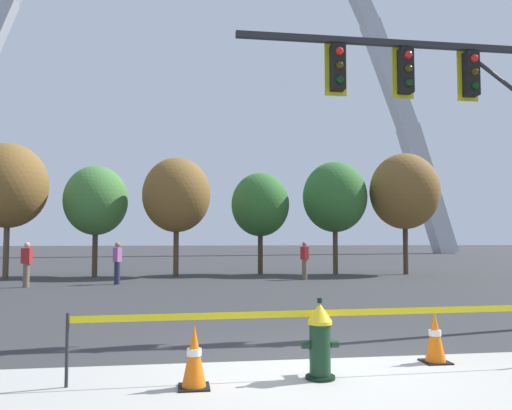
{
  "coord_description": "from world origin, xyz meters",
  "views": [
    {
      "loc": [
        -1.77,
        -6.99,
        1.72
      ],
      "look_at": [
        -0.02,
        5.0,
        2.5
      ],
      "focal_mm": 36.65,
      "sensor_mm": 36.0,
      "label": 1
    }
  ],
  "objects_px": {
    "traffic_cone_mid_sidewalk": "(194,357)",
    "pedestrian_standing_center": "(305,260)",
    "pedestrian_walking_left": "(117,263)",
    "pedestrian_walking_right": "(27,264)",
    "fire_hydrant": "(320,341)",
    "monument_arch": "(198,46)",
    "traffic_cone_by_hydrant": "(435,337)",
    "traffic_signal_gantry": "(491,106)"
  },
  "relations": [
    {
      "from": "pedestrian_walking_left",
      "to": "pedestrian_walking_right",
      "type": "bearing_deg",
      "value": -165.16
    },
    {
      "from": "traffic_cone_mid_sidewalk",
      "to": "pedestrian_walking_left",
      "type": "xyz_separation_m",
      "value": [
        -2.49,
        14.14,
        0.46
      ]
    },
    {
      "from": "traffic_cone_by_hydrant",
      "to": "pedestrian_walking_left",
      "type": "height_order",
      "value": "pedestrian_walking_left"
    },
    {
      "from": "monument_arch",
      "to": "pedestrian_walking_right",
      "type": "relative_size",
      "value": 37.37
    },
    {
      "from": "traffic_signal_gantry",
      "to": "pedestrian_walking_left",
      "type": "relative_size",
      "value": 4.92
    },
    {
      "from": "fire_hydrant",
      "to": "monument_arch",
      "type": "bearing_deg",
      "value": 89.94
    },
    {
      "from": "traffic_cone_by_hydrant",
      "to": "pedestrian_standing_center",
      "type": "bearing_deg",
      "value": 83.44
    },
    {
      "from": "pedestrian_standing_center",
      "to": "pedestrian_walking_left",
      "type": "bearing_deg",
      "value": -171.43
    },
    {
      "from": "pedestrian_walking_left",
      "to": "pedestrian_standing_center",
      "type": "distance_m",
      "value": 7.59
    },
    {
      "from": "pedestrian_standing_center",
      "to": "monument_arch",
      "type": "bearing_deg",
      "value": 95.56
    },
    {
      "from": "fire_hydrant",
      "to": "traffic_cone_mid_sidewalk",
      "type": "xyz_separation_m",
      "value": [
        -1.54,
        -0.17,
        -0.11
      ]
    },
    {
      "from": "traffic_cone_by_hydrant",
      "to": "monument_arch",
      "type": "bearing_deg",
      "value": 92.02
    },
    {
      "from": "traffic_signal_gantry",
      "to": "pedestrian_walking_left",
      "type": "bearing_deg",
      "value": 128.78
    },
    {
      "from": "fire_hydrant",
      "to": "pedestrian_walking_right",
      "type": "height_order",
      "value": "pedestrian_walking_right"
    },
    {
      "from": "fire_hydrant",
      "to": "pedestrian_walking_left",
      "type": "distance_m",
      "value": 14.55
    },
    {
      "from": "traffic_cone_mid_sidewalk",
      "to": "traffic_signal_gantry",
      "type": "relative_size",
      "value": 0.09
    },
    {
      "from": "traffic_cone_mid_sidewalk",
      "to": "pedestrian_walking_right",
      "type": "height_order",
      "value": "pedestrian_walking_right"
    },
    {
      "from": "traffic_cone_by_hydrant",
      "to": "pedestrian_walking_right",
      "type": "xyz_separation_m",
      "value": [
        -8.86,
        12.59,
        0.46
      ]
    },
    {
      "from": "traffic_cone_by_hydrant",
      "to": "pedestrian_standing_center",
      "type": "xyz_separation_m",
      "value": [
        1.67,
        14.52,
        0.46
      ]
    },
    {
      "from": "traffic_cone_by_hydrant",
      "to": "monument_arch",
      "type": "xyz_separation_m",
      "value": [
        -1.75,
        49.66,
        22.58
      ]
    },
    {
      "from": "traffic_cone_by_hydrant",
      "to": "pedestrian_standing_center",
      "type": "relative_size",
      "value": 0.46
    },
    {
      "from": "fire_hydrant",
      "to": "pedestrian_walking_right",
      "type": "bearing_deg",
      "value": 118.19
    },
    {
      "from": "traffic_cone_by_hydrant",
      "to": "monument_arch",
      "type": "relative_size",
      "value": 0.01
    },
    {
      "from": "fire_hydrant",
      "to": "pedestrian_walking_right",
      "type": "xyz_separation_m",
      "value": [
        -7.06,
        13.17,
        0.35
      ]
    },
    {
      "from": "pedestrian_standing_center",
      "to": "pedestrian_walking_right",
      "type": "relative_size",
      "value": 1.0
    },
    {
      "from": "traffic_cone_by_hydrant",
      "to": "pedestrian_walking_right",
      "type": "relative_size",
      "value": 0.46
    },
    {
      "from": "fire_hydrant",
      "to": "traffic_cone_by_hydrant",
      "type": "height_order",
      "value": "fire_hydrant"
    },
    {
      "from": "fire_hydrant",
      "to": "monument_arch",
      "type": "relative_size",
      "value": 0.02
    },
    {
      "from": "pedestrian_walking_right",
      "to": "traffic_signal_gantry",
      "type": "bearing_deg",
      "value": -40.37
    },
    {
      "from": "fire_hydrant",
      "to": "pedestrian_walking_left",
      "type": "height_order",
      "value": "pedestrian_walking_left"
    },
    {
      "from": "traffic_cone_mid_sidewalk",
      "to": "pedestrian_walking_left",
      "type": "distance_m",
      "value": 14.37
    },
    {
      "from": "pedestrian_walking_left",
      "to": "traffic_cone_mid_sidewalk",
      "type": "bearing_deg",
      "value": -80.0
    },
    {
      "from": "fire_hydrant",
      "to": "pedestrian_walking_right",
      "type": "relative_size",
      "value": 0.62
    },
    {
      "from": "traffic_cone_mid_sidewalk",
      "to": "monument_arch",
      "type": "height_order",
      "value": "monument_arch"
    },
    {
      "from": "traffic_cone_mid_sidewalk",
      "to": "monument_arch",
      "type": "xyz_separation_m",
      "value": [
        1.59,
        50.41,
        22.58
      ]
    },
    {
      "from": "pedestrian_walking_right",
      "to": "traffic_cone_by_hydrant",
      "type": "bearing_deg",
      "value": -54.85
    },
    {
      "from": "pedestrian_standing_center",
      "to": "pedestrian_walking_right",
      "type": "bearing_deg",
      "value": -169.6
    },
    {
      "from": "monument_arch",
      "to": "traffic_signal_gantry",
      "type": "bearing_deg",
      "value": -84.56
    },
    {
      "from": "monument_arch",
      "to": "fire_hydrant",
      "type": "bearing_deg",
      "value": -90.06
    },
    {
      "from": "traffic_cone_by_hydrant",
      "to": "pedestrian_walking_left",
      "type": "xyz_separation_m",
      "value": [
        -5.83,
        13.39,
        0.46
      ]
    },
    {
      "from": "traffic_signal_gantry",
      "to": "monument_arch",
      "type": "bearing_deg",
      "value": 95.44
    },
    {
      "from": "traffic_cone_mid_sidewalk",
      "to": "pedestrian_standing_center",
      "type": "height_order",
      "value": "pedestrian_standing_center"
    }
  ]
}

